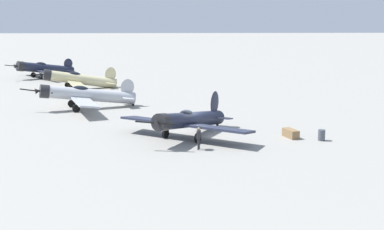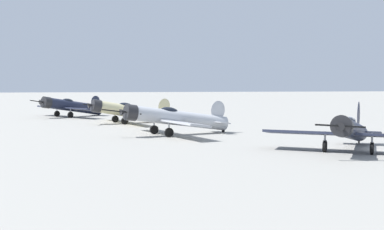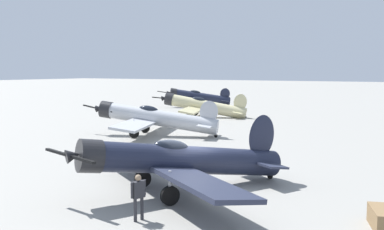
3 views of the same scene
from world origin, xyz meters
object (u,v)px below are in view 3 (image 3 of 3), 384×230
at_px(airplane_far_line, 202,106).
at_px(ground_crew_mechanic, 138,193).
at_px(airplane_foreground, 180,160).
at_px(airplane_mid_apron, 154,118).
at_px(equipment_crate, 382,219).
at_px(airplane_outer_stand, 198,97).

relative_size(airplane_far_line, ground_crew_mechanic, 7.28).
relative_size(airplane_foreground, airplane_mid_apron, 0.89).
relative_size(airplane_far_line, equipment_crate, 6.92).
relative_size(airplane_far_line, airplane_outer_stand, 1.18).
distance_m(airplane_far_line, airplane_outer_stand, 14.16).
xyz_separation_m(airplane_far_line, ground_crew_mechanic, (-31.56, -14.71, -0.29)).
bearing_deg(airplane_mid_apron, ground_crew_mechanic, 104.02).
relative_size(airplane_mid_apron, airplane_outer_stand, 1.16).
bearing_deg(airplane_outer_stand, ground_crew_mechanic, 79.42).
xyz_separation_m(airplane_far_line, equipment_crate, (-27.97, -22.47, -0.97)).
distance_m(airplane_mid_apron, ground_crew_mechanic, 20.47).
bearing_deg(airplane_outer_stand, airplane_mid_apron, 74.62).
xyz_separation_m(airplane_foreground, equipment_crate, (-0.29, -8.41, -1.10)).
xyz_separation_m(airplane_far_line, airplane_outer_stand, (12.05, 7.43, 0.11)).
distance_m(airplane_mid_apron, airplane_outer_stand, 28.69).
xyz_separation_m(airplane_mid_apron, airplane_far_line, (14.53, 3.37, -0.19)).
height_order(airplane_far_line, equipment_crate, airplane_far_line).
height_order(airplane_foreground, airplane_far_line, airplane_foreground).
distance_m(airplane_outer_stand, equipment_crate, 49.96).
bearing_deg(airplane_foreground, airplane_far_line, -120.88).
relative_size(airplane_foreground, airplane_far_line, 0.88).
bearing_deg(airplane_outer_stand, airplane_foreground, 80.92).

